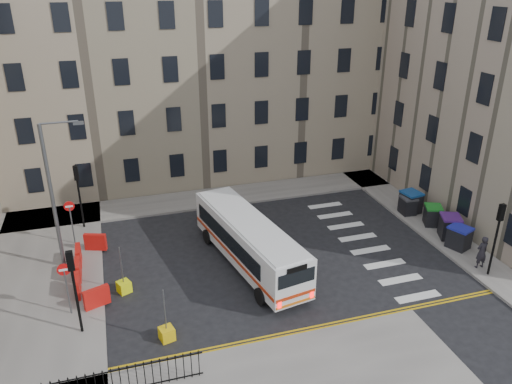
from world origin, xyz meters
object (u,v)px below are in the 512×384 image
wheelie_bin_e (411,202)px  bollard_chevron (167,334)px  wheelie_bin_c (433,215)px  wheelie_bin_a (459,237)px  wheelie_bin_b (450,227)px  streetlamp (52,196)px  bollard_yellow (124,287)px  bus (249,240)px  pedestrian (482,252)px  wheelie_bin_d (408,205)px

wheelie_bin_e → bollard_chevron: bearing=-163.8°
wheelie_bin_c → wheelie_bin_e: 2.07m
wheelie_bin_a → wheelie_bin_b: 1.24m
wheelie_bin_a → streetlamp: bearing=145.5°
wheelie_bin_b → bollard_chevron: wheelie_bin_b is taller
streetlamp → wheelie_bin_c: streetlamp is taller
bollard_yellow → bus: bearing=5.2°
wheelie_bin_e → pedestrian: 7.18m
wheelie_bin_a → bollard_chevron: wheelie_bin_a is taller
streetlamp → bollard_chevron: size_ratio=13.57×
wheelie_bin_e → bollard_chevron: (-17.32, -7.87, -0.56)m
wheelie_bin_b → wheelie_bin_d: size_ratio=1.38×
bus → wheelie_bin_c: bus is taller
wheelie_bin_b → wheelie_bin_e: wheelie_bin_e is taller
streetlamp → wheelie_bin_e: bearing=1.0°
streetlamp → wheelie_bin_b: bearing=-8.8°
wheelie_bin_b → streetlamp: bearing=-165.2°
pedestrian → wheelie_bin_c: bearing=-97.7°
streetlamp → wheelie_bin_b: 22.66m
wheelie_bin_d → pedestrian: bearing=-86.5°
wheelie_bin_a → wheelie_bin_e: (0.03, 5.02, 0.05)m
bus → bollard_yellow: size_ratio=16.75×
wheelie_bin_d → pedestrian: pedestrian is taller
wheelie_bin_d → wheelie_bin_e: bearing=34.6°
bus → bollard_yellow: bearing=174.8°
bollard_yellow → bollard_chevron: 4.52m
wheelie_bin_c → bollard_yellow: size_ratio=2.42×
streetlamp → pedestrian: streetlamp is taller
bollard_yellow → wheelie_bin_a: bearing=-4.2°
streetlamp → bollard_yellow: 5.99m
wheelie_bin_a → wheelie_bin_e: 5.02m
wheelie_bin_a → wheelie_bin_d: (-0.29, 4.82, -0.07)m
wheelie_bin_a → wheelie_bin_c: 2.98m
bollard_yellow → bollard_chevron: bearing=-69.6°
wheelie_bin_b → wheelie_bin_d: wheelie_bin_b is taller
wheelie_bin_c → streetlamp: bearing=-160.4°
bollard_chevron → wheelie_bin_e: bearing=24.4°
bollard_chevron → wheelie_bin_a: bearing=9.4°
bus → wheelie_bin_d: (11.82, 2.83, -0.80)m
pedestrian → bollard_yellow: 18.95m
streetlamp → wheelie_bin_b: streetlamp is taller
bus → wheelie_bin_b: bus is taller
wheelie_bin_a → bollard_yellow: (-18.87, 1.38, -0.52)m
wheelie_bin_c → bollard_yellow: wheelie_bin_c is taller
streetlamp → bollard_chevron: 9.66m
wheelie_bin_c → bollard_yellow: bearing=-151.4°
bollard_chevron → wheelie_bin_c: bearing=18.3°
wheelie_bin_d → bus: bearing=-163.2°
streetlamp → bus: bearing=-15.1°
wheelie_bin_b → pedestrian: (-0.53, -3.37, 0.23)m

